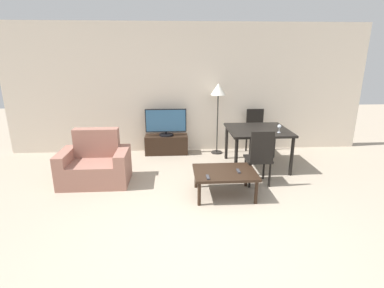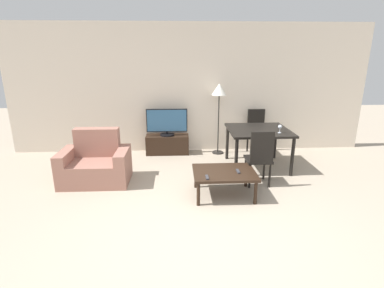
{
  "view_description": "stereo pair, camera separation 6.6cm",
  "coord_description": "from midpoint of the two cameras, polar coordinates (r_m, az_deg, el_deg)",
  "views": [
    {
      "loc": [
        -0.33,
        -3.03,
        2.1
      ],
      "look_at": [
        -0.03,
        1.68,
        0.65
      ],
      "focal_mm": 28.0,
      "sensor_mm": 36.0,
      "label": 1
    },
    {
      "loc": [
        -0.27,
        -3.04,
        2.1
      ],
      "look_at": [
        -0.03,
        1.68,
        0.65
      ],
      "focal_mm": 28.0,
      "sensor_mm": 36.0,
      "label": 2
    }
  ],
  "objects": [
    {
      "name": "wall_back",
      "position": [
        6.48,
        -0.22,
        10.41
      ],
      "size": [
        7.66,
        0.06,
        2.7
      ],
      "color": "beige",
      "rests_on": "ground_plane"
    },
    {
      "name": "floor_lamp",
      "position": [
        6.27,
        5.5,
        9.48
      ],
      "size": [
        0.31,
        0.31,
        1.5
      ],
      "color": "black",
      "rests_on": "ground_plane"
    },
    {
      "name": "armchair",
      "position": [
        5.28,
        -17.5,
        -3.77
      ],
      "size": [
        1.11,
        0.73,
        0.87
      ],
      "color": "#9E6B5B",
      "rests_on": "ground_plane"
    },
    {
      "name": "wine_glass_left",
      "position": [
        5.5,
        16.74,
        3.08
      ],
      "size": [
        0.07,
        0.07,
        0.15
      ],
      "color": "silver",
      "rests_on": "dining_table"
    },
    {
      "name": "tv_stand",
      "position": [
        6.47,
        -4.41,
        -0.06
      ],
      "size": [
        0.91,
        0.36,
        0.4
      ],
      "color": "black",
      "rests_on": "ground_plane"
    },
    {
      "name": "ground_plane",
      "position": [
        3.7,
        2.4,
        -17.5
      ],
      "size": [
        18.0,
        18.0,
        0.0
      ],
      "primitive_type": "plane",
      "color": "tan"
    },
    {
      "name": "tv",
      "position": [
        6.34,
        -4.51,
        4.15
      ],
      "size": [
        0.86,
        0.3,
        0.57
      ],
      "color": "black",
      "rests_on": "tv_stand"
    },
    {
      "name": "remote_secondary",
      "position": [
        4.28,
        3.32,
        -6.34
      ],
      "size": [
        0.04,
        0.15,
        0.02
      ],
      "color": "#38383D",
      "rests_on": "coffee_table"
    },
    {
      "name": "dining_chair_far",
      "position": [
        6.58,
        12.48,
        2.69
      ],
      "size": [
        0.4,
        0.4,
        0.94
      ],
      "color": "black",
      "rests_on": "ground_plane"
    },
    {
      "name": "dining_chair_near",
      "position": [
        4.92,
        13.15,
        -2.23
      ],
      "size": [
        0.4,
        0.4,
        0.94
      ],
      "color": "black",
      "rests_on": "ground_plane"
    },
    {
      "name": "remote_primary",
      "position": [
        4.54,
        9.16,
        -5.15
      ],
      "size": [
        0.04,
        0.15,
        0.02
      ],
      "color": "#38383D",
      "rests_on": "coffee_table"
    },
    {
      "name": "coffee_table",
      "position": [
        4.55,
        6.58,
        -5.71
      ],
      "size": [
        0.93,
        0.71,
        0.39
      ],
      "color": "black",
      "rests_on": "ground_plane"
    },
    {
      "name": "dining_table",
      "position": [
        5.71,
        12.86,
        1.94
      ],
      "size": [
        1.11,
        1.07,
        0.74
      ],
      "color": "black",
      "rests_on": "ground_plane"
    }
  ]
}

